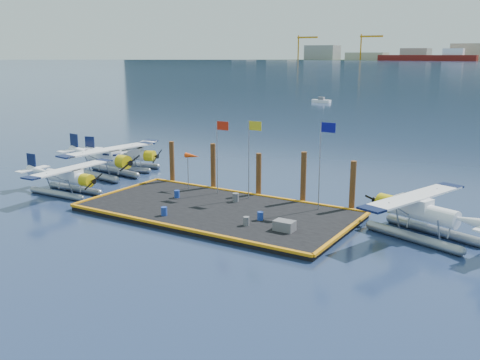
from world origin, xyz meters
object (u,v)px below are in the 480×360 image
object	(u,v)px
seaplane_c	(130,156)
crate	(284,226)
flagpole_blue	(323,153)
piling_1	(213,168)
piling_3	(303,179)
piling_0	(172,163)
drum_3	(164,211)
seaplane_d	(418,214)
seaplane_a	(68,179)
drum_2	(260,216)
flagpole_red	(219,146)
drum_1	(246,221)
flagpole_yellow	(251,148)
drum_0	(177,194)
piling_4	(353,187)
seaplane_b	(106,160)
drum_5	(236,197)
piling_2	(259,176)
windsock	(192,157)

from	to	relation	value
seaplane_c	crate	size ratio (longest dim) A/B	6.86
crate	flagpole_blue	bearing A→B (deg)	88.52
piling_1	piling_3	distance (m)	8.50
flagpole_blue	piling_0	xyz separation A→B (m)	(-15.20, 1.60, -2.69)
drum_3	seaplane_d	bearing A→B (deg)	20.38
seaplane_c	drum_3	world-z (taller)	seaplane_c
seaplane_a	drum_2	xyz separation A→B (m)	(17.93, 1.23, -0.67)
crate	piling_3	bearing A→B (deg)	105.83
piling_3	flagpole_red	bearing A→B (deg)	-166.75
seaplane_c	piling_3	size ratio (longest dim) A/B	2.13
drum_1	piling_0	size ratio (longest dim) A/B	0.15
seaplane_d	flagpole_yellow	bearing A→B (deg)	103.79
seaplane_a	piling_0	bearing A→B (deg)	142.69
seaplane_a	crate	size ratio (longest dim) A/B	6.58
drum_0	piling_3	size ratio (longest dim) A/B	0.14
drum_1	piling_4	bearing A→B (deg)	58.75
seaplane_a	seaplane_b	world-z (taller)	seaplane_b
drum_0	piling_4	xyz separation A→B (m)	(13.01, 4.44, 1.30)
drum_3	flagpole_red	distance (m)	8.05
piling_4	drum_0	bearing A→B (deg)	-161.15
seaplane_b	piling_3	bearing A→B (deg)	99.93
drum_0	flagpole_red	size ratio (longest dim) A/B	0.10
drum_1	drum_5	world-z (taller)	drum_5
flagpole_yellow	flagpole_blue	size ratio (longest dim) A/B	0.95
piling_3	drum_0	bearing A→B (deg)	-153.76
seaplane_c	piling_2	xyz separation A→B (m)	(16.81, -2.85, 0.49)
windsock	seaplane_d	bearing A→B (deg)	-3.37
seaplane_d	flagpole_red	xyz separation A→B (m)	(-16.27, 1.12, 2.84)
seaplane_d	flagpole_blue	size ratio (longest dim) A/B	1.53
flagpole_red	piling_0	size ratio (longest dim) A/B	1.50
seaplane_b	windsock	distance (m)	11.16
seaplane_a	drum_1	size ratio (longest dim) A/B	14.73
drum_1	crate	size ratio (longest dim) A/B	0.45
drum_2	drum_0	bearing A→B (deg)	169.03
windsock	piling_3	size ratio (longest dim) A/B	0.73
seaplane_a	drum_2	distance (m)	17.98
flagpole_yellow	piling_2	distance (m)	3.07
seaplane_c	drum_2	distance (m)	22.31
crate	piling_2	xyz separation A→B (m)	(-6.05, 7.23, 1.17)
drum_1	piling_2	world-z (taller)	piling_2
seaplane_c	piling_1	size ratio (longest dim) A/B	2.18
drum_2	drum_5	bearing A→B (deg)	141.84
seaplane_c	seaplane_b	bearing A→B (deg)	-9.88
seaplane_a	drum_0	distance (m)	9.78
seaplane_a	flagpole_blue	distance (m)	21.56
seaplane_b	drum_1	world-z (taller)	seaplane_b
piling_0	piling_1	bearing A→B (deg)	0.00
seaplane_d	drum_2	bearing A→B (deg)	127.58
seaplane_a	piling_3	distance (m)	19.75
piling_4	flagpole_red	bearing A→B (deg)	-171.57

